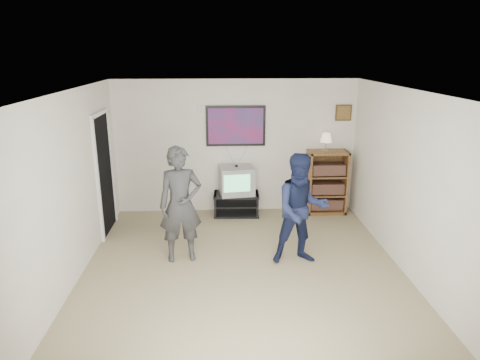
{
  "coord_description": "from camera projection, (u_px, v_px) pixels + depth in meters",
  "views": [
    {
      "loc": [
        -0.31,
        -5.34,
        2.98
      ],
      "look_at": [
        -0.01,
        0.69,
        1.15
      ],
      "focal_mm": 32.0,
      "sensor_mm": 36.0,
      "label": 1
    }
  ],
  "objects": [
    {
      "name": "room_shell",
      "position": [
        242.0,
        180.0,
        5.96
      ],
      "size": [
        4.51,
        5.0,
        2.51
      ],
      "color": "#837453",
      "rests_on": "ground"
    },
    {
      "name": "media_stand",
      "position": [
        236.0,
        204.0,
        8.06
      ],
      "size": [
        0.86,
        0.5,
        0.42
      ],
      "rotation": [
        0.0,
        0.0,
        -0.04
      ],
      "color": "black",
      "rests_on": "room_shell"
    },
    {
      "name": "controller_left",
      "position": [
        181.0,
        183.0,
        6.32
      ],
      "size": [
        0.08,
        0.13,
        0.04
      ],
      "primitive_type": "cube",
      "rotation": [
        0.0,
        0.0,
        -0.37
      ],
      "color": "white",
      "rests_on": "person_tall"
    },
    {
      "name": "poster",
      "position": [
        236.0,
        126.0,
        7.87
      ],
      "size": [
        1.1,
        0.03,
        0.75
      ],
      "primitive_type": "cube",
      "color": "black",
      "rests_on": "room_shell"
    },
    {
      "name": "doorway",
      "position": [
        104.0,
        175.0,
        7.12
      ],
      "size": [
        0.03,
        0.85,
        2.0
      ],
      "primitive_type": "cube",
      "color": "black",
      "rests_on": "room_shell"
    },
    {
      "name": "controller_right",
      "position": [
        297.0,
        189.0,
        6.23
      ],
      "size": [
        0.06,
        0.13,
        0.04
      ],
      "primitive_type": "cube",
      "rotation": [
        0.0,
        0.0,
        -0.16
      ],
      "color": "white",
      "rests_on": "person_short"
    },
    {
      "name": "person_tall",
      "position": [
        181.0,
        205.0,
        6.15
      ],
      "size": [
        0.69,
        0.52,
        1.71
      ],
      "primitive_type": "imported",
      "rotation": [
        0.0,
        0.0,
        0.19
      ],
      "color": "#313234",
      "rests_on": "room_shell"
    },
    {
      "name": "person_short",
      "position": [
        301.0,
        210.0,
        6.08
      ],
      "size": [
        0.83,
        0.67,
        1.63
      ],
      "primitive_type": "imported",
      "rotation": [
        0.0,
        0.0,
        0.07
      ],
      "color": "#161C3C",
      "rests_on": "room_shell"
    },
    {
      "name": "bookshelf",
      "position": [
        327.0,
        182.0,
        8.07
      ],
      "size": [
        0.73,
        0.42,
        1.2
      ],
      "primitive_type": null,
      "color": "#522F18",
      "rests_on": "room_shell"
    },
    {
      "name": "table_lamp",
      "position": [
        326.0,
        142.0,
        7.84
      ],
      "size": [
        0.21,
        0.21,
        0.34
      ],
      "primitive_type": null,
      "color": "beige",
      "rests_on": "bookshelf"
    },
    {
      "name": "air_vent",
      "position": [
        205.0,
        110.0,
        7.77
      ],
      "size": [
        0.28,
        0.02,
        0.14
      ],
      "primitive_type": "cube",
      "color": "white",
      "rests_on": "room_shell"
    },
    {
      "name": "crt_television",
      "position": [
        236.0,
        180.0,
        7.92
      ],
      "size": [
        0.67,
        0.59,
        0.52
      ],
      "primitive_type": null,
      "rotation": [
        0.0,
        0.0,
        0.13
      ],
      "color": "gray",
      "rests_on": "media_stand"
    },
    {
      "name": "small_picture",
      "position": [
        344.0,
        113.0,
        7.91
      ],
      "size": [
        0.3,
        0.03,
        0.3
      ],
      "primitive_type": "cube",
      "color": "#432F15",
      "rests_on": "room_shell"
    }
  ]
}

